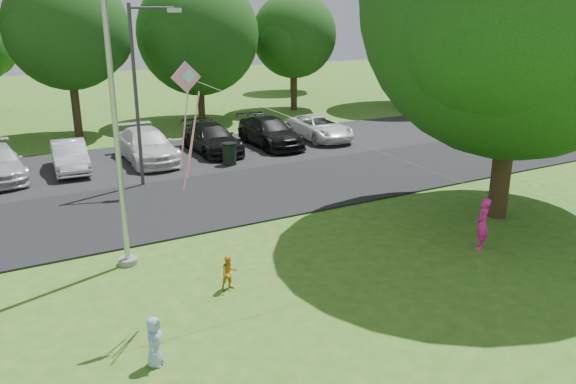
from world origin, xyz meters
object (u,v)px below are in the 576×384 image
kite (200,103)px  flagpole (114,106)px  street_lamp (142,80)px  woman (482,224)px  child_blue (154,341)px  child_yellow (229,273)px  big_tree (521,7)px  trash_can (229,154)px

kite → flagpole: bearing=108.6°
flagpole → street_lamp: (2.59, 6.78, -0.14)m
street_lamp → kite: 10.13m
flagpole → woman: (8.88, -3.85, -3.43)m
street_lamp → kite: bearing=-81.5°
flagpole → child_blue: bearing=-98.3°
child_yellow → child_blue: child_blue is taller
street_lamp → child_yellow: street_lamp is taller
woman → child_yellow: (-7.13, 1.21, -0.31)m
child_blue → kite: kite is taller
big_tree → child_yellow: size_ratio=13.40×
trash_can → big_tree: (4.89, -10.28, 6.00)m
woman → kite: kite is taller
big_tree → woman: size_ratio=7.80×
big_tree → woman: 6.47m
street_lamp → child_yellow: 10.11m
child_yellow → kite: bearing=-142.7°
street_lamp → big_tree: (8.77, -9.07, 2.49)m
street_lamp → trash_can: street_lamp is taller
big_tree → kite: big_tree is taller
child_yellow → street_lamp: bearing=85.1°
flagpole → big_tree: size_ratio=0.87×
woman → flagpole: bearing=-63.6°
flagpole → kite: flagpole is taller
woman → kite: bearing=-44.8°
big_tree → child_yellow: bearing=-177.9°
trash_can → child_yellow: 11.63m
flagpole → child_yellow: flagpole is taller
trash_can → child_yellow: bearing=-113.9°
flagpole → trash_can: flagpole is taller
street_lamp → child_yellow: (-0.84, -9.42, -3.59)m
flagpole → child_blue: (-0.69, -4.74, -3.67)m
flagpole → kite: (0.99, -3.21, 0.43)m
big_tree → trash_can: bearing=115.4°
trash_can → big_tree: 12.87m
flagpole → child_yellow: (1.75, -2.63, -3.74)m
child_blue → trash_can: bearing=7.5°
trash_can → woman: woman is taller
flagpole → kite: bearing=-72.8°
big_tree → woman: bearing=-147.8°
trash_can → child_yellow: (-4.72, -10.63, -0.08)m
street_lamp → child_blue: bearing=-88.3°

